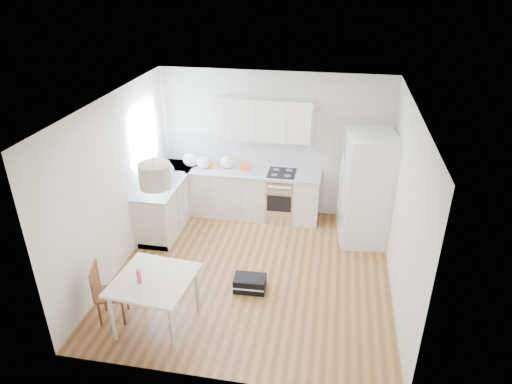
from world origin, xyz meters
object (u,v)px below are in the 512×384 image
dining_table (154,284)px  gym_bag (250,283)px  dining_chair (111,293)px  refrigerator (367,188)px

dining_table → gym_bag: 1.53m
dining_chair → gym_bag: (1.70, 0.92, -0.32)m
dining_chair → dining_table: bearing=-17.3°
refrigerator → gym_bag: bearing=-139.2°
refrigerator → dining_chair: bearing=-147.3°
dining_table → dining_chair: bearing=-176.6°
refrigerator → dining_table: 3.88m
refrigerator → gym_bag: 2.59m
dining_chair → gym_bag: bearing=12.9°
refrigerator → dining_chair: refrigerator is taller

